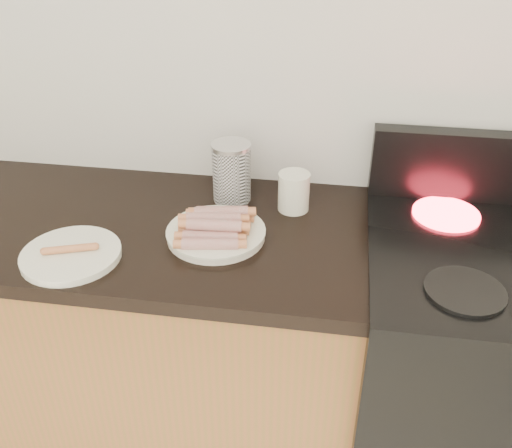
% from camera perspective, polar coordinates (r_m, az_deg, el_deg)
% --- Properties ---
extents(wall_back, '(4.00, 0.04, 2.60)m').
position_cam_1_polar(wall_back, '(1.64, -2.13, 17.20)').
color(wall_back, silver).
rests_on(wall_back, ground).
extents(cabinet_base, '(2.20, 0.59, 0.86)m').
position_cam_1_polar(cabinet_base, '(2.05, -23.25, -10.04)').
color(cabinet_base, brown).
rests_on(cabinet_base, floor).
extents(stove, '(0.76, 0.65, 0.91)m').
position_cam_1_polar(stove, '(1.82, 22.03, -14.79)').
color(stove, black).
rests_on(stove, floor).
extents(stove_panel, '(0.76, 0.06, 0.20)m').
position_cam_1_polar(stove_panel, '(1.74, 24.06, 5.07)').
color(stove_panel, black).
rests_on(stove_panel, stove).
extents(burner_near_left, '(0.18, 0.18, 0.01)m').
position_cam_1_polar(burner_near_left, '(1.36, 20.16, -6.30)').
color(burner_near_left, black).
rests_on(burner_near_left, stove).
extents(burner_far_left, '(0.18, 0.18, 0.01)m').
position_cam_1_polar(burner_far_left, '(1.64, 18.47, 0.97)').
color(burner_far_left, '#FF1E2D').
rests_on(burner_far_left, stove).
extents(main_plate, '(0.26, 0.26, 0.02)m').
position_cam_1_polar(main_plate, '(1.49, -4.01, -1.06)').
color(main_plate, white).
rests_on(main_plate, counter_slab).
extents(side_plate, '(0.31, 0.31, 0.02)m').
position_cam_1_polar(side_plate, '(1.48, -18.01, -2.95)').
color(side_plate, white).
rests_on(side_plate, counter_slab).
extents(hotdog_pile, '(0.14, 0.21, 0.06)m').
position_cam_1_polar(hotdog_pile, '(1.47, -4.06, -0.01)').
color(hotdog_pile, maroon).
rests_on(hotdog_pile, main_plate).
extents(plain_sausages, '(0.12, 0.06, 0.02)m').
position_cam_1_polar(plain_sausages, '(1.47, -18.12, -2.36)').
color(plain_sausages, '#AD5129').
rests_on(plain_sausages, side_plate).
extents(canister, '(0.11, 0.11, 0.17)m').
position_cam_1_polar(canister, '(1.62, -2.45, 5.22)').
color(canister, white).
rests_on(canister, counter_slab).
extents(mug, '(0.10, 0.10, 0.11)m').
position_cam_1_polar(mug, '(1.59, 3.80, 3.25)').
color(mug, white).
rests_on(mug, counter_slab).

